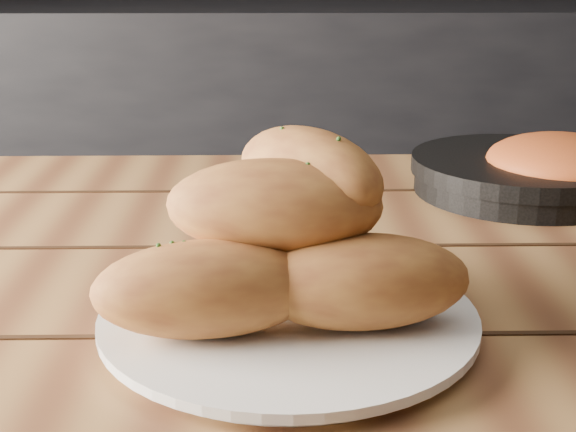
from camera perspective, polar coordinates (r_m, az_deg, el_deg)
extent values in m
cube|color=black|center=(2.36, 10.55, 3.56)|extent=(2.80, 0.60, 0.90)
cube|color=olive|center=(0.74, 7.88, -6.29)|extent=(1.50, 0.98, 0.04)
cylinder|color=white|center=(0.64, 0.03, -7.75)|extent=(0.27, 0.27, 0.01)
cylinder|color=white|center=(0.63, 0.03, -7.10)|extent=(0.30, 0.30, 0.01)
ellipsoid|color=#B77732|center=(0.59, -5.75, -5.16)|extent=(0.18, 0.10, 0.07)
ellipsoid|color=#B77732|center=(0.60, 5.30, -4.67)|extent=(0.17, 0.09, 0.07)
ellipsoid|color=#B77732|center=(0.67, -0.52, -1.86)|extent=(0.09, 0.16, 0.07)
ellipsoid|color=#B77732|center=(0.60, -0.99, 0.69)|extent=(0.17, 0.09, 0.07)
ellipsoid|color=#B77732|center=(0.63, 1.46, 3.05)|extent=(0.15, 0.17, 0.07)
cylinder|color=black|center=(1.04, 16.23, 2.42)|extent=(0.26, 0.26, 0.03)
cylinder|color=black|center=(1.04, 16.33, 3.48)|extent=(0.27, 0.27, 0.02)
cylinder|color=white|center=(1.03, 18.81, 2.34)|extent=(0.21, 0.21, 0.04)
ellipsoid|color=#D05924|center=(1.03, 18.95, 3.68)|extent=(0.18, 0.18, 0.06)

